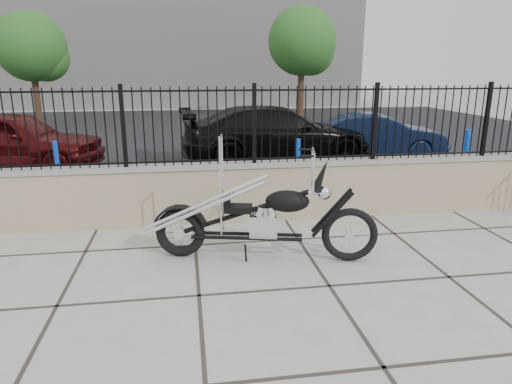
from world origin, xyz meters
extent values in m
plane|color=#99968E|center=(0.00, 0.00, 0.00)|extent=(90.00, 90.00, 0.00)
plane|color=black|center=(0.00, 12.50, 0.00)|extent=(30.00, 30.00, 0.00)
cube|color=gray|center=(0.00, 2.50, 0.48)|extent=(14.00, 0.36, 0.96)
cube|color=black|center=(0.00, 2.50, 1.56)|extent=(14.00, 0.08, 1.20)
cube|color=beige|center=(0.00, 26.50, 4.00)|extent=(22.00, 6.00, 8.00)
imported|color=#3E080A|center=(-4.23, 7.11, 0.72)|extent=(4.48, 2.45, 1.44)
imported|color=black|center=(2.31, 7.20, 0.73)|extent=(5.14, 2.34, 1.46)
imported|color=black|center=(5.18, 7.35, 0.60)|extent=(3.83, 1.94, 1.20)
cylinder|color=blue|center=(-2.68, 5.02, 0.50)|extent=(0.12, 0.12, 1.00)
cylinder|color=#0B2EA9|center=(2.28, 4.76, 0.48)|extent=(0.14, 0.14, 0.97)
cylinder|color=#0C38C1|center=(6.39, 5.02, 0.52)|extent=(0.16, 0.16, 1.05)
cylinder|color=#382619|center=(-6.24, 16.25, 1.34)|extent=(0.27, 0.27, 2.67)
sphere|color=#355D23|center=(-6.24, 16.25, 3.38)|extent=(2.85, 2.85, 2.85)
cylinder|color=#382619|center=(5.43, 16.98, 1.48)|extent=(0.30, 0.30, 2.95)
sphere|color=#3B702A|center=(5.43, 16.98, 3.74)|extent=(3.15, 3.15, 3.15)
camera|label=1|loc=(-0.08, -4.61, 2.46)|focal=32.00mm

